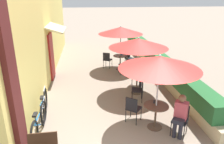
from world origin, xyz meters
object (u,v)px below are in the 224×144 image
object	(u,v)px
patio_table_far	(120,60)
cafe_chair_far_back	(129,57)
cafe_chair_far_left	(107,59)
patio_table_mid	(137,81)
patio_umbrella_far	(121,30)
cafe_chair_near_left	(133,107)
bicycle_leaning	(39,121)
coffee_cup_mid	(140,74)
coffee_cup_far	(122,54)
seated_patron_mid_left	(137,71)
cafe_chair_mid_right	(139,88)
cafe_chair_near_right	(181,117)
cafe_chair_mid_left	(135,75)
coffee_cup_near	(154,102)
cafe_chair_far_right	(125,64)
patio_table_near	(156,112)
bicycle_second	(44,105)
seated_patron_near_right	(180,114)
patio_umbrella_near	(160,62)

from	to	relation	value
patio_table_far	cafe_chair_far_back	xyz separation A→B (m)	(0.55, 0.45, -0.01)
cafe_chair_far_left	patio_table_mid	bearing A→B (deg)	-47.97
patio_umbrella_far	cafe_chair_far_left	world-z (taller)	patio_umbrella_far
cafe_chair_near_left	bicycle_leaning	distance (m)	2.77
coffee_cup_mid	cafe_chair_far_back	distance (m)	3.34
patio_table_mid	coffee_cup_far	distance (m)	3.06
seated_patron_mid_left	patio_umbrella_far	distance (m)	2.68
cafe_chair_mid_right	coffee_cup_far	bearing A→B (deg)	12.66
bicycle_leaning	cafe_chair_near_right	bearing A→B (deg)	-5.39
cafe_chair_near_left	cafe_chair_mid_right	world-z (taller)	same
cafe_chair_near_right	cafe_chair_mid_left	bearing A→B (deg)	-44.14
cafe_chair_far_left	cafe_chair_near_left	bearing A→B (deg)	-60.20
coffee_cup_near	patio_table_mid	xyz separation A→B (m)	(0.02, 2.29, -0.27)
patio_umbrella_far	cafe_chair_far_right	xyz separation A→B (m)	(0.11, -0.70, -1.53)
cafe_chair_far_right	coffee_cup_far	world-z (taller)	cafe_chair_far_right
cafe_chair_near_left	cafe_chair_far_back	world-z (taller)	same
patio_table_far	cafe_chair_far_left	world-z (taller)	cafe_chair_far_left
coffee_cup_near	cafe_chair_mid_left	xyz separation A→B (m)	(0.09, 3.00, -0.27)
patio_table_near	coffee_cup_far	size ratio (longest dim) A/B	8.27
cafe_chair_mid_left	cafe_chair_mid_right	distance (m)	1.42
cafe_chair_near_left	cafe_chair_mid_right	distance (m)	1.46
seated_patron_mid_left	bicycle_second	xyz separation A→B (m)	(-3.56, -2.00, -0.31)
patio_table_far	cafe_chair_near_right	bearing A→B (deg)	-82.04
seated_patron_near_right	cafe_chair_far_left	bearing A→B (deg)	-39.93
patio_table_mid	patio_umbrella_far	world-z (taller)	patio_umbrella_far
coffee_cup_mid	cafe_chair_far_left	distance (m)	3.29
cafe_chair_near_right	bicycle_leaning	world-z (taller)	cafe_chair_near_right
cafe_chair_mid_right	cafe_chair_far_back	xyz separation A→B (m)	(0.42, 4.11, 0.00)
coffee_cup_far	seated_patron_mid_left	bearing A→B (deg)	-82.75
seated_patron_mid_left	cafe_chair_far_left	bearing A→B (deg)	-145.81
patio_table_far	cafe_chair_far_back	bearing A→B (deg)	39.14
patio_umbrella_near	seated_patron_near_right	bearing A→B (deg)	-40.02
patio_table_near	patio_umbrella_near	world-z (taller)	patio_umbrella_near
patio_table_near	patio_table_far	xyz separation A→B (m)	(-0.20, 5.39, 0.00)
cafe_chair_mid_left	cafe_chair_far_back	distance (m)	2.72
cafe_chair_mid_left	cafe_chair_far_left	world-z (taller)	same
seated_patron_near_right	bicycle_second	bearing A→B (deg)	15.37
patio_table_far	bicycle_leaning	distance (m)	6.11
seated_patron_near_right	cafe_chair_far_right	world-z (taller)	seated_patron_near_right
patio_umbrella_near	cafe_chair_far_right	world-z (taller)	patio_umbrella_near
seated_patron_mid_left	cafe_chair_far_left	size ratio (longest dim) A/B	1.44
patio_umbrella_near	cafe_chair_far_back	distance (m)	6.05
patio_table_mid	cafe_chair_far_right	distance (m)	2.27
patio_umbrella_near	cafe_chair_far_right	size ratio (longest dim) A/B	2.61
seated_patron_near_right	cafe_chair_near_left	bearing A→B (deg)	1.67
seated_patron_mid_left	patio_table_far	distance (m)	2.32
cafe_chair_near_right	seated_patron_near_right	bearing A→B (deg)	90.00
cafe_chair_near_right	coffee_cup_far	bearing A→B (deg)	-45.75
cafe_chair_far_left	cafe_chair_far_right	size ratio (longest dim) A/B	1.00
coffee_cup_far	bicycle_leaning	bearing A→B (deg)	-121.49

